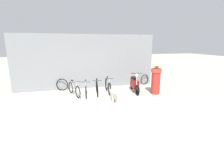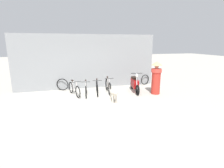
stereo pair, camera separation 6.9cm
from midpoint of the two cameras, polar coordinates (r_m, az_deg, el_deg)
ground_plane at (r=7.83m, az=-4.11°, el=-6.40°), size 60.00×60.00×0.00m
shop_wall_back at (r=10.38m, az=-7.72°, el=7.26°), size 8.23×0.20×3.12m
bicycle_0 at (r=9.13m, az=-12.03°, el=-1.64°), size 0.57×1.56×0.79m
bicycle_1 at (r=9.02m, az=-8.29°, el=-1.64°), size 0.46×1.55×0.79m
bicycle_2 at (r=9.20m, az=-4.68°, el=-1.24°), size 0.46×1.56×0.80m
bicycle_3 at (r=9.41m, az=-1.07°, el=-0.72°), size 0.46×1.66×0.86m
motorcycle at (r=9.63m, az=7.64°, el=-0.01°), size 0.58×1.87×1.11m
stray_dog at (r=7.81m, az=0.84°, el=-2.80°), size 0.28×1.04×0.67m
person_in_robes at (r=9.36m, az=14.42°, el=2.24°), size 0.71×0.71×1.71m
spare_tire_left at (r=10.22m, az=-15.68°, el=-0.15°), size 0.65×0.28×0.68m
spare_tire_right at (r=11.43m, az=10.88°, el=1.42°), size 0.64×0.22×0.65m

